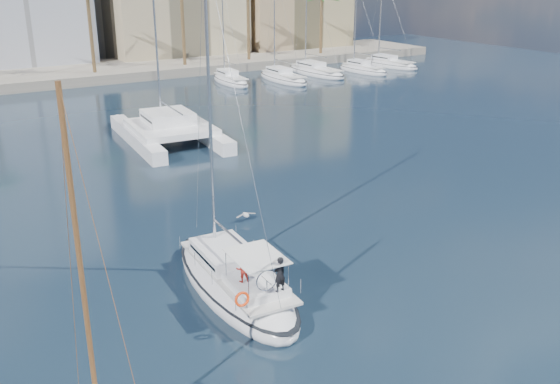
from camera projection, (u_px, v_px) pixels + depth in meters
ground at (310, 266)px, 30.51m from camera, size 160.00×160.00×0.00m
quay at (39, 77)px, 79.07m from camera, size 120.00×14.00×1.20m
main_sloop at (235, 281)px, 28.02m from camera, size 3.98×10.70×15.61m
catamaran at (169, 127)px, 51.94m from camera, size 7.82×13.95×19.41m
seagull at (246, 215)px, 35.82m from camera, size 1.24×0.53×0.23m
moored_yacht_a at (231, 83)px, 77.96m from camera, size 3.37×9.52×11.90m
moored_yacht_b at (283, 81)px, 79.57m from camera, size 3.32×10.83×13.72m
moored_yacht_c at (316, 74)px, 84.38m from camera, size 3.98×12.33×15.54m
moored_yacht_d at (363, 72)px, 85.99m from camera, size 3.52×9.55×11.90m
moored_yacht_e at (389, 67)px, 90.80m from camera, size 4.61×11.11×13.72m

